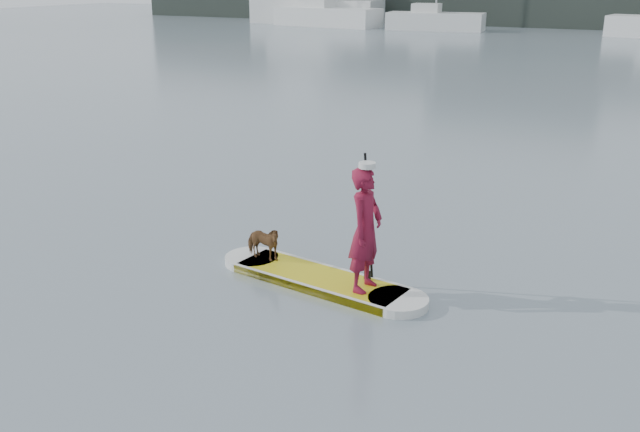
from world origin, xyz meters
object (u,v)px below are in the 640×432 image
at_px(paddleboard, 320,279).
at_px(sailboat_c, 435,20).
at_px(paddler, 366,230).
at_px(dog, 263,243).
at_px(sailboat_b, 326,14).

distance_m(paddleboard, sailboat_c, 45.85).
bearing_deg(paddleboard, paddler, 0.00).
xyz_separation_m(paddler, dog, (-1.74, 0.24, -0.57)).
distance_m(paddler, sailboat_b, 49.53).
distance_m(paddler, dog, 1.84).
height_order(dog, sailboat_b, sailboat_b).
distance_m(paddleboard, dog, 1.07).
bearing_deg(dog, sailboat_b, 29.05).
bearing_deg(sailboat_c, paddleboard, -80.13).
bearing_deg(sailboat_c, sailboat_b, 173.45).
xyz_separation_m(paddleboard, sailboat_b, (-21.95, 43.94, 0.84)).
height_order(paddleboard, sailboat_b, sailboat_b).
xyz_separation_m(paddler, sailboat_b, (-22.67, 44.04, -0.05)).
bearing_deg(paddler, sailboat_b, 28.54).
height_order(paddler, sailboat_c, sailboat_c).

